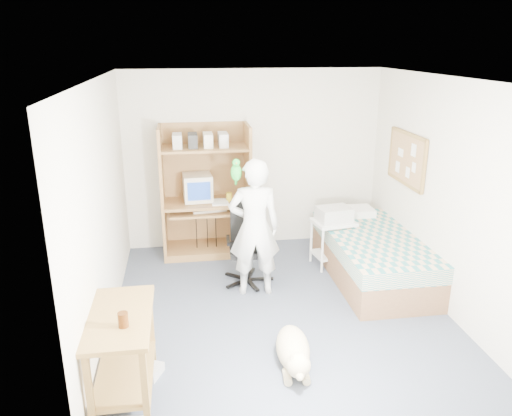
# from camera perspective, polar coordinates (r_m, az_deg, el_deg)

# --- Properties ---
(floor) EXTENTS (4.00, 4.00, 0.00)m
(floor) POSITION_cam_1_polar(r_m,az_deg,el_deg) (5.69, 2.67, -11.40)
(floor) COLOR #404958
(floor) RESTS_ON ground
(wall_back) EXTENTS (3.60, 0.02, 2.50)m
(wall_back) POSITION_cam_1_polar(r_m,az_deg,el_deg) (7.09, -0.30, 5.54)
(wall_back) COLOR beige
(wall_back) RESTS_ON floor
(wall_right) EXTENTS (0.02, 4.00, 2.50)m
(wall_right) POSITION_cam_1_polar(r_m,az_deg,el_deg) (5.81, 20.58, 1.43)
(wall_right) COLOR beige
(wall_right) RESTS_ON floor
(wall_left) EXTENTS (0.02, 4.00, 2.50)m
(wall_left) POSITION_cam_1_polar(r_m,az_deg,el_deg) (5.16, -17.14, -0.26)
(wall_left) COLOR beige
(wall_left) RESTS_ON floor
(ceiling) EXTENTS (3.60, 4.00, 0.02)m
(ceiling) POSITION_cam_1_polar(r_m,az_deg,el_deg) (4.95, 3.11, 14.58)
(ceiling) COLOR white
(ceiling) RESTS_ON wall_back
(computer_hutch) EXTENTS (1.20, 0.63, 1.80)m
(computer_hutch) POSITION_cam_1_polar(r_m,az_deg,el_deg) (6.89, -5.75, 1.36)
(computer_hutch) COLOR brown
(computer_hutch) RESTS_ON floor
(bed) EXTENTS (1.02, 2.02, 0.66)m
(bed) POSITION_cam_1_polar(r_m,az_deg,el_deg) (6.44, 13.11, -5.33)
(bed) COLOR brown
(bed) RESTS_ON floor
(side_desk) EXTENTS (0.50, 1.00, 0.75)m
(side_desk) POSITION_cam_1_polar(r_m,az_deg,el_deg) (4.36, -15.03, -14.67)
(side_desk) COLOR brown
(side_desk) RESTS_ON floor
(corkboard) EXTENTS (0.04, 0.94, 0.66)m
(corkboard) POSITION_cam_1_polar(r_m,az_deg,el_deg) (6.52, 16.83, 5.41)
(corkboard) COLOR #9B6D45
(corkboard) RESTS_ON wall_right
(office_chair) EXTENTS (0.55, 0.55, 0.98)m
(office_chair) POSITION_cam_1_polar(r_m,az_deg,el_deg) (6.16, -1.03, -5.35)
(office_chair) COLOR black
(office_chair) RESTS_ON floor
(person) EXTENTS (0.61, 0.42, 1.62)m
(person) POSITION_cam_1_polar(r_m,az_deg,el_deg) (5.71, -0.19, -2.28)
(person) COLOR silver
(person) RESTS_ON floor
(parrot) EXTENTS (0.12, 0.21, 0.33)m
(parrot) POSITION_cam_1_polar(r_m,az_deg,el_deg) (5.50, -2.29, 4.25)
(parrot) COLOR #138518
(parrot) RESTS_ON person
(dog) EXTENTS (0.36, 0.95, 0.36)m
(dog) POSITION_cam_1_polar(r_m,az_deg,el_deg) (4.75, 4.32, -15.93)
(dog) COLOR beige
(dog) RESTS_ON floor
(printer_cart) EXTENTS (0.58, 0.50, 0.62)m
(printer_cart) POSITION_cam_1_polar(r_m,az_deg,el_deg) (6.64, 8.78, -3.13)
(printer_cart) COLOR silver
(printer_cart) RESTS_ON floor
(printer) EXTENTS (0.47, 0.38, 0.18)m
(printer) POSITION_cam_1_polar(r_m,az_deg,el_deg) (6.54, 8.91, -0.68)
(printer) COLOR #B4B4AF
(printer) RESTS_ON printer_cart
(crt_monitor) EXTENTS (0.40, 0.43, 0.36)m
(crt_monitor) POSITION_cam_1_polar(r_m,az_deg,el_deg) (6.85, -6.70, 2.37)
(crt_monitor) COLOR beige
(crt_monitor) RESTS_ON computer_hutch
(keyboard) EXTENTS (0.47, 0.21, 0.03)m
(keyboard) POSITION_cam_1_polar(r_m,az_deg,el_deg) (6.78, -5.37, -0.23)
(keyboard) COLOR beige
(keyboard) RESTS_ON computer_hutch
(pencil_cup) EXTENTS (0.08, 0.08, 0.12)m
(pencil_cup) POSITION_cam_1_polar(r_m,az_deg,el_deg) (6.82, -3.08, 1.26)
(pencil_cup) COLOR gold
(pencil_cup) RESTS_ON computer_hutch
(drink_glass) EXTENTS (0.08, 0.08, 0.12)m
(drink_glass) POSITION_cam_1_polar(r_m,az_deg,el_deg) (4.04, -14.95, -12.24)
(drink_glass) COLOR #40200A
(drink_glass) RESTS_ON side_desk
(floor_box_b) EXTENTS (0.26, 0.28, 0.08)m
(floor_box_b) POSITION_cam_1_polar(r_m,az_deg,el_deg) (4.78, -11.99, -17.78)
(floor_box_b) COLOR #B0B0AB
(floor_box_b) RESTS_ON floor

